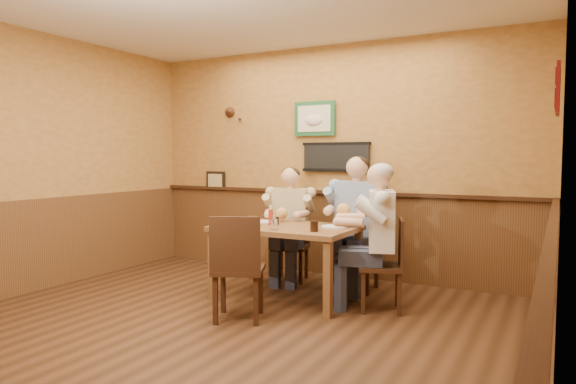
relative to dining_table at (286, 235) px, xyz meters
The scene contains 17 objects.
room 1.52m from the dining_table, 85.08° to the right, with size 5.02×5.03×2.81m.
dining_table is the anchor object (origin of this frame).
chair_back_left 0.78m from the dining_table, 114.21° to the left, with size 0.39×0.39×0.84m, color #392012, non-canonical shape.
chair_back_right 0.87m from the dining_table, 51.71° to the left, with size 0.42×0.42×0.92m, color #392012, non-canonical shape.
chair_right_end 1.01m from the dining_table, ahead, with size 0.40×0.40×0.88m, color #392012, non-canonical shape.
chair_near_side 0.82m from the dining_table, 93.69° to the right, with size 0.44×0.44×0.95m, color #392012, non-canonical shape.
diner_tan_shirt 0.75m from the dining_table, 114.21° to the left, with size 0.55×0.55×1.19m, color #CFBC8E, non-canonical shape.
diner_blue_polo 0.84m from the dining_table, 51.71° to the left, with size 0.60×0.60×1.31m, color #7B92B9, non-canonical shape.
diner_white_elder 0.99m from the dining_table, ahead, with size 0.58×0.58×1.25m, color silver, non-canonical shape.
water_glass_left 0.38m from the dining_table, 140.16° to the right, with size 0.07×0.07×0.11m, color white.
water_glass_mid 0.34m from the dining_table, 83.62° to the right, with size 0.07×0.07×0.11m, color white.
cola_tumbler 0.51m from the dining_table, 28.49° to the right, with size 0.08×0.08×0.10m, color black.
hot_sauce_bottle 0.25m from the dining_table, behind, with size 0.04×0.04×0.18m, color red.
salt_shaker 0.24m from the dining_table, 162.03° to the left, with size 0.04×0.04×0.09m, color silver.
pepper_shaker 0.17m from the dining_table, behind, with size 0.03×0.03×0.08m, color black.
plate_far_left 0.36m from the dining_table, 156.46° to the left, with size 0.22×0.22×0.01m, color silver.
plate_far_right 0.51m from the dining_table, 13.85° to the left, with size 0.25×0.25×0.02m, color silver.
Camera 1 is at (2.50, -3.29, 1.46)m, focal length 32.00 mm.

